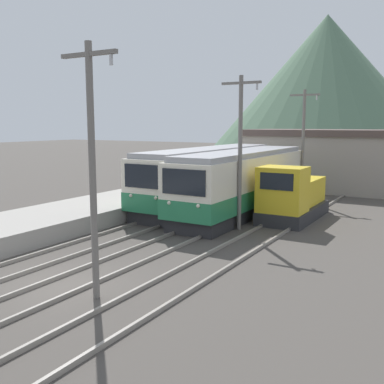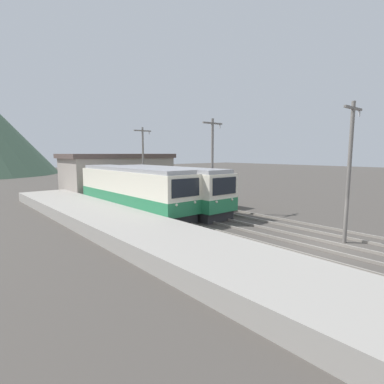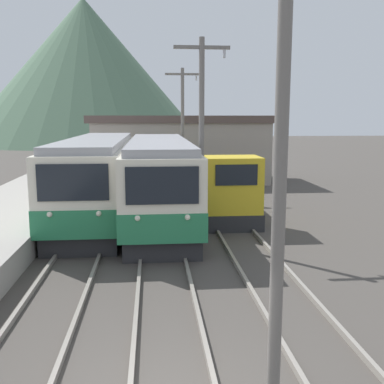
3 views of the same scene
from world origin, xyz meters
TOP-DOWN VIEW (x-y plane):
  - commuter_train_left at (-2.60, 14.72)m, footprint 2.84×13.86m
  - commuter_train_center at (0.20, 13.66)m, footprint 2.84×13.23m
  - shunting_locomotive at (3.20, 13.41)m, footprint 2.40×5.77m
  - catenary_mast_near at (1.71, -0.29)m, footprint 2.00×0.20m
  - catenary_mast_mid at (1.71, 9.85)m, footprint 2.00×0.20m
  - catenary_mast_far at (1.71, 19.99)m, footprint 2.00×0.20m
  - station_building at (1.91, 26.00)m, footprint 12.60×6.30m
  - mountain_backdrop at (-11.83, 77.96)m, footprint 43.53×43.53m

SIDE VIEW (x-z plane):
  - shunting_locomotive at x=3.20m, z-range -0.29..2.71m
  - commuter_train_center at x=0.20m, z-range -0.13..3.50m
  - commuter_train_left at x=-2.60m, z-range -0.13..3.52m
  - station_building at x=1.91m, z-range 0.02..4.71m
  - catenary_mast_near at x=1.71m, z-range 0.32..7.70m
  - catenary_mast_mid at x=1.71m, z-range 0.32..7.70m
  - catenary_mast_far at x=1.71m, z-range 0.32..7.70m
  - mountain_backdrop at x=-11.83m, z-range 0.00..25.25m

